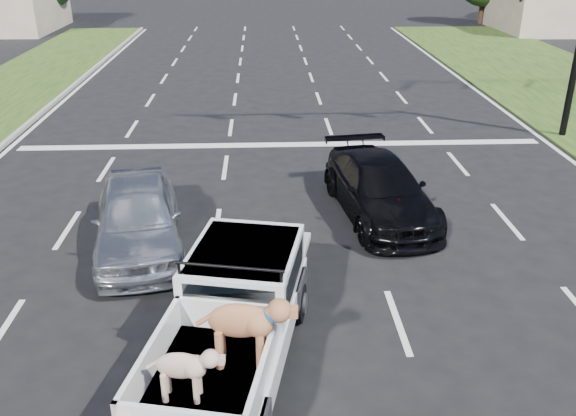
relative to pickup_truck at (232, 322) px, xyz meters
name	(u,v)px	position (x,y,z in m)	size (l,w,h in m)	color
ground	(301,324)	(1.14, 1.15, -0.89)	(160.00, 160.00, 0.00)	black
road_markings	(286,184)	(1.14, 7.71, -0.88)	(17.75, 60.00, 0.01)	silver
pickup_truck	(232,322)	(0.00, 0.00, 0.00)	(2.75, 5.22, 1.86)	black
silver_sedan	(138,217)	(-2.21, 4.14, -0.12)	(1.82, 4.51, 1.54)	silver
black_coupe	(380,189)	(3.34, 5.68, -0.20)	(1.93, 4.75, 1.38)	black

